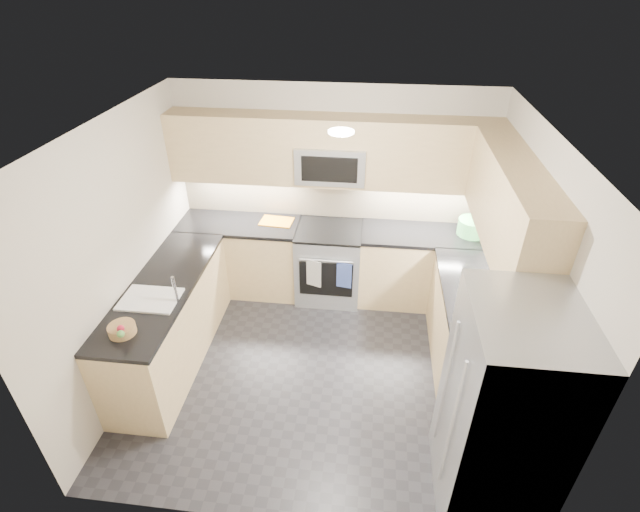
% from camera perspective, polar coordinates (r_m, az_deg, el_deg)
% --- Properties ---
extents(floor, '(3.60, 3.20, 0.00)m').
position_cam_1_polar(floor, '(4.95, -0.48, -13.50)').
color(floor, '#222227').
rests_on(floor, ground).
extents(ceiling, '(3.60, 3.20, 0.02)m').
position_cam_1_polar(ceiling, '(3.60, -0.67, 15.31)').
color(ceiling, beige).
rests_on(ceiling, wall_back).
extents(wall_back, '(3.60, 0.02, 2.50)m').
position_cam_1_polar(wall_back, '(5.54, 1.52, 7.82)').
color(wall_back, beige).
rests_on(wall_back, floor).
extents(wall_front, '(3.60, 0.02, 2.50)m').
position_cam_1_polar(wall_front, '(2.97, -4.61, -18.82)').
color(wall_front, beige).
rests_on(wall_front, floor).
extents(wall_left, '(0.02, 3.20, 2.50)m').
position_cam_1_polar(wall_left, '(4.69, -22.94, 0.12)').
color(wall_left, beige).
rests_on(wall_left, floor).
extents(wall_right, '(0.02, 3.20, 2.50)m').
position_cam_1_polar(wall_right, '(4.34, 23.77, -2.85)').
color(wall_right, beige).
rests_on(wall_right, floor).
extents(base_cab_back_left, '(1.42, 0.60, 0.90)m').
position_cam_1_polar(base_cab_back_left, '(5.85, -9.57, -0.13)').
color(base_cab_back_left, '#D9BB82').
rests_on(base_cab_back_left, floor).
extents(base_cab_back_right, '(1.42, 0.60, 0.90)m').
position_cam_1_polar(base_cab_back_right, '(5.68, 12.12, -1.51)').
color(base_cab_back_right, '#D9BB82').
rests_on(base_cab_back_right, floor).
extents(base_cab_right, '(0.60, 1.70, 0.90)m').
position_cam_1_polar(base_cab_right, '(4.85, 17.85, -9.38)').
color(base_cab_right, '#D9BB82').
rests_on(base_cab_right, floor).
extents(base_cab_peninsula, '(0.60, 2.00, 0.90)m').
position_cam_1_polar(base_cab_peninsula, '(5.01, -17.96, -7.84)').
color(base_cab_peninsula, '#D9BB82').
rests_on(base_cab_peninsula, floor).
extents(countertop_back_left, '(1.42, 0.63, 0.04)m').
position_cam_1_polar(countertop_back_left, '(5.61, -10.00, 3.91)').
color(countertop_back_left, black).
rests_on(countertop_back_left, base_cab_back_left).
extents(countertop_back_right, '(1.42, 0.63, 0.04)m').
position_cam_1_polar(countertop_back_right, '(5.44, 12.68, 2.60)').
color(countertop_back_right, black).
rests_on(countertop_back_right, base_cab_back_right).
extents(countertop_right, '(0.63, 1.70, 0.04)m').
position_cam_1_polar(countertop_right, '(4.56, 18.83, -4.96)').
color(countertop_right, black).
rests_on(countertop_right, base_cab_right).
extents(countertop_peninsula, '(0.63, 2.00, 0.04)m').
position_cam_1_polar(countertop_peninsula, '(4.73, -18.91, -3.48)').
color(countertop_peninsula, black).
rests_on(countertop_peninsula, base_cab_peninsula).
extents(upper_cab_back, '(3.60, 0.35, 0.75)m').
position_cam_1_polar(upper_cab_back, '(5.16, 1.42, 12.82)').
color(upper_cab_back, '#D9BB82').
rests_on(upper_cab_back, wall_back).
extents(upper_cab_right, '(0.35, 1.95, 0.75)m').
position_cam_1_polar(upper_cab_right, '(4.24, 22.35, 5.77)').
color(upper_cab_right, '#D9BB82').
rests_on(upper_cab_right, wall_right).
extents(backsplash_back, '(3.60, 0.01, 0.51)m').
position_cam_1_polar(backsplash_back, '(5.55, 1.50, 7.28)').
color(backsplash_back, tan).
rests_on(backsplash_back, wall_back).
extents(backsplash_right, '(0.01, 2.30, 0.51)m').
position_cam_1_polar(backsplash_right, '(4.73, 22.30, -0.25)').
color(backsplash_right, tan).
rests_on(backsplash_right, wall_right).
extents(gas_range, '(0.76, 0.65, 0.91)m').
position_cam_1_polar(gas_range, '(5.64, 1.09, -0.92)').
color(gas_range, '#ABAFB4').
rests_on(gas_range, floor).
extents(range_cooktop, '(0.76, 0.65, 0.03)m').
position_cam_1_polar(range_cooktop, '(5.40, 1.14, 3.15)').
color(range_cooktop, black).
rests_on(range_cooktop, gas_range).
extents(oven_door_glass, '(0.62, 0.02, 0.45)m').
position_cam_1_polar(oven_door_glass, '(5.37, 0.74, -2.90)').
color(oven_door_glass, black).
rests_on(oven_door_glass, gas_range).
extents(oven_handle, '(0.60, 0.02, 0.02)m').
position_cam_1_polar(oven_handle, '(5.20, 0.73, -0.60)').
color(oven_handle, '#B2B5BA').
rests_on(oven_handle, gas_range).
extents(microwave, '(0.76, 0.40, 0.40)m').
position_cam_1_polar(microwave, '(5.18, 1.38, 11.42)').
color(microwave, '#9FA2A7').
rests_on(microwave, upper_cab_back).
extents(microwave_door, '(0.60, 0.01, 0.28)m').
position_cam_1_polar(microwave_door, '(4.99, 1.15, 10.58)').
color(microwave_door, black).
rests_on(microwave_door, microwave).
extents(refrigerator, '(0.70, 0.90, 1.80)m').
position_cam_1_polar(refrigerator, '(3.64, 21.42, -17.66)').
color(refrigerator, '#989A9F').
rests_on(refrigerator, floor).
extents(fridge_handle_left, '(0.02, 0.02, 1.20)m').
position_cam_1_polar(fridge_handle_left, '(3.40, 15.87, -19.48)').
color(fridge_handle_left, '#B2B5BA').
rests_on(fridge_handle_left, refrigerator).
extents(fridge_handle_right, '(0.02, 0.02, 1.20)m').
position_cam_1_polar(fridge_handle_right, '(3.63, 15.18, -15.03)').
color(fridge_handle_right, '#B2B5BA').
rests_on(fridge_handle_right, refrigerator).
extents(sink_basin, '(0.52, 0.38, 0.16)m').
position_cam_1_polar(sink_basin, '(4.58, -20.02, -5.70)').
color(sink_basin, white).
rests_on(sink_basin, base_cab_peninsula).
extents(faucet, '(0.03, 0.03, 0.28)m').
position_cam_1_polar(faucet, '(4.36, -17.42, -3.98)').
color(faucet, silver).
rests_on(faucet, countertop_peninsula).
extents(utensil_bowl, '(0.34, 0.34, 0.18)m').
position_cam_1_polar(utensil_bowl, '(5.51, 18.20, 3.40)').
color(utensil_bowl, '#49AA53').
rests_on(utensil_bowl, countertop_back_right).
extents(cutting_board, '(0.40, 0.30, 0.01)m').
position_cam_1_polar(cutting_board, '(5.55, -5.37, 4.26)').
color(cutting_board, orange).
rests_on(cutting_board, countertop_back_left).
extents(fruit_basket, '(0.23, 0.23, 0.08)m').
position_cam_1_polar(fruit_basket, '(4.23, -23.18, -8.30)').
color(fruit_basket, '#A7804E').
rests_on(fruit_basket, countertop_peninsula).
extents(fruit_apple, '(0.06, 0.06, 0.06)m').
position_cam_1_polar(fruit_apple, '(4.12, -23.33, -8.20)').
color(fruit_apple, red).
rests_on(fruit_apple, fruit_basket).
extents(fruit_pear, '(0.06, 0.06, 0.06)m').
position_cam_1_polar(fruit_pear, '(4.07, -23.33, -8.81)').
color(fruit_pear, '#579F44').
rests_on(fruit_pear, fruit_basket).
extents(dish_towel_check, '(0.17, 0.07, 0.34)m').
position_cam_1_polar(dish_towel_check, '(5.30, -0.77, -2.16)').
color(dish_towel_check, silver).
rests_on(dish_towel_check, oven_handle).
extents(dish_towel_blue, '(0.17, 0.04, 0.33)m').
position_cam_1_polar(dish_towel_blue, '(5.27, 2.98, -2.41)').
color(dish_towel_blue, '#33478E').
rests_on(dish_towel_blue, oven_handle).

